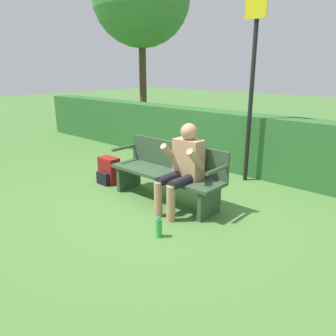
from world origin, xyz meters
The scene contains 7 objects.
ground_plane centered at (0.00, 0.00, 0.00)m, with size 40.00×40.00×0.00m, color #4C7A38.
hedge_back centered at (0.00, 2.04, 0.53)m, with size 12.00×0.51×1.07m.
park_bench centered at (0.00, 0.07, 0.43)m, with size 1.79×0.50×0.83m.
person_seated centered at (0.38, -0.06, 0.64)m, with size 0.52×0.64×1.17m.
backpack centered at (-1.23, -0.04, 0.21)m, with size 0.35×0.28×0.43m.
water_bottle centered at (0.66, -0.83, 0.12)m, with size 0.07×0.07×0.24m.
signpost centered at (0.41, 1.60, 1.62)m, with size 0.35×0.09×2.89m.
Camera 1 is at (2.97, -3.26, 1.86)m, focal length 35.00 mm.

